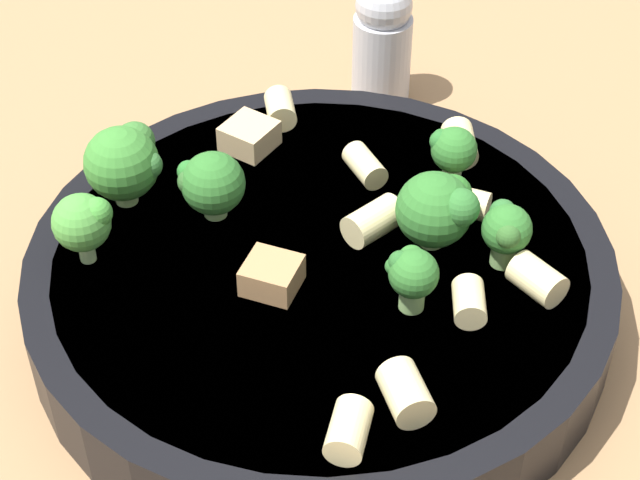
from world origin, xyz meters
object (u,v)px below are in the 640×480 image
Objects in this scene: broccoli_floret_5 at (412,273)px; rigatoni_6 at (280,109)px; broccoli_floret_6 at (211,183)px; rigatoni_4 at (373,221)px; broccoli_floret_2 at (452,150)px; rigatoni_8 at (459,143)px; rigatoni_0 at (537,279)px; broccoli_floret_1 at (85,219)px; pepper_shaker at (382,40)px; rigatoni_7 at (365,165)px; broccoli_floret_3 at (125,161)px; broccoli_floret_0 at (439,208)px; rigatoni_1 at (406,393)px; chicken_chunk_0 at (249,136)px; rigatoni_2 at (464,202)px; pasta_bowl at (320,280)px; chicken_chunk_1 at (272,275)px; rigatoni_3 at (349,430)px; rigatoni_5 at (469,302)px.

broccoli_floret_5 is 1.37× the size of rigatoni_6.
broccoli_floret_6 is 0.08m from rigatoni_4.
broccoli_floret_2 is 0.02m from rigatoni_8.
rigatoni_6 is (0.14, 0.12, -0.00)m from rigatoni_0.
pepper_shaker is at bearing -39.01° from broccoli_floret_1.
rigatoni_8 is at bearing -19.25° from broccoli_floret_2.
rigatoni_6 is 0.07m from rigatoni_7.
broccoli_floret_0 is at bearing -103.41° from broccoli_floret_3.
rigatoni_8 is (0.11, -0.04, -0.01)m from broccoli_floret_5.
broccoli_floret_1 is 0.21m from rigatoni_0.
broccoli_floret_2 reaches higher than rigatoni_1.
broccoli_floret_0 is 0.03m from rigatoni_4.
broccoli_floret_0 is 0.12m from chicken_chunk_0.
pepper_shaker reaches higher than broccoli_floret_1.
rigatoni_4 is (0.04, 0.07, 0.00)m from rigatoni_0.
pepper_shaker reaches higher than rigatoni_6.
broccoli_floret_3 is (0.04, 0.15, 0.00)m from broccoli_floret_0.
rigatoni_2 is (0.06, -0.03, -0.01)m from broccoli_floret_5.
pasta_bowl is 10.10× the size of rigatoni_4.
chicken_chunk_1 is at bearing 37.39° from rigatoni_1.
rigatoni_8 is at bearing -68.11° from broccoli_floret_1.
rigatoni_3 is (-0.02, 0.02, -0.00)m from rigatoni_1.
rigatoni_6 is (0.06, 0.09, -0.01)m from broccoli_floret_2.
rigatoni_2 is 0.05m from rigatoni_4.
pepper_shaker reaches higher than broccoli_floret_3.
broccoli_floret_2 is at bearing -106.97° from chicken_chunk_0.
rigatoni_2 is 1.01× the size of rigatoni_3.
pasta_bowl is 11.62× the size of rigatoni_0.
rigatoni_1 is 1.07× the size of rigatoni_6.
broccoli_floret_5 is at bearing 96.54° from rigatoni_0.
broccoli_floret_2 is 0.13m from broccoli_floret_6.
broccoli_floret_6 is 1.43× the size of rigatoni_1.
broccoli_floret_3 reaches higher than chicken_chunk_1.
rigatoni_7 is 0.31× the size of pepper_shaker.
rigatoni_3 is 0.31m from pepper_shaker.
broccoli_floret_5 reaches higher than pasta_bowl.
broccoli_floret_3 is 1.74× the size of rigatoni_3.
rigatoni_4 is (0.01, -0.03, 0.03)m from pasta_bowl.
pasta_bowl is 7.20× the size of broccoli_floret_0.
broccoli_floret_1 is 0.12m from chicken_chunk_0.
rigatoni_5 and chicken_chunk_0 have the same top height.
broccoli_floret_5 is 0.05m from rigatoni_4.
broccoli_floret_1 reaches higher than rigatoni_8.
rigatoni_1 is at bearing 167.01° from broccoli_floret_0.
broccoli_floret_2 is at bearing -122.50° from rigatoni_6.
rigatoni_7 is at bearing 83.59° from broccoli_floret_2.
rigatoni_0 is 0.98× the size of rigatoni_1.
rigatoni_3 is at bearing -133.84° from broccoli_floret_1.
chicken_chunk_1 is at bearing 19.12° from rigatoni_3.
rigatoni_6 reaches higher than rigatoni_7.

